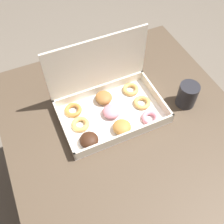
% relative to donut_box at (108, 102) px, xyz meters
% --- Properties ---
extents(ground_plane, '(8.00, 8.00, 0.00)m').
position_rel_donut_box_xyz_m(ground_plane, '(0.04, -0.10, -0.80)').
color(ground_plane, '#6B6054').
extents(dining_table, '(0.93, 1.00, 0.74)m').
position_rel_donut_box_xyz_m(dining_table, '(0.04, -0.10, -0.16)').
color(dining_table, '#4C3D2D').
rests_on(dining_table, ground_plane).
extents(donut_box, '(0.41, 0.27, 0.29)m').
position_rel_donut_box_xyz_m(donut_box, '(0.00, 0.00, 0.00)').
color(donut_box, white).
rests_on(donut_box, dining_table).
extents(coffee_mug, '(0.08, 0.08, 0.10)m').
position_rel_donut_box_xyz_m(coffee_mug, '(0.31, -0.10, -0.00)').
color(coffee_mug, '#232328').
rests_on(coffee_mug, dining_table).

